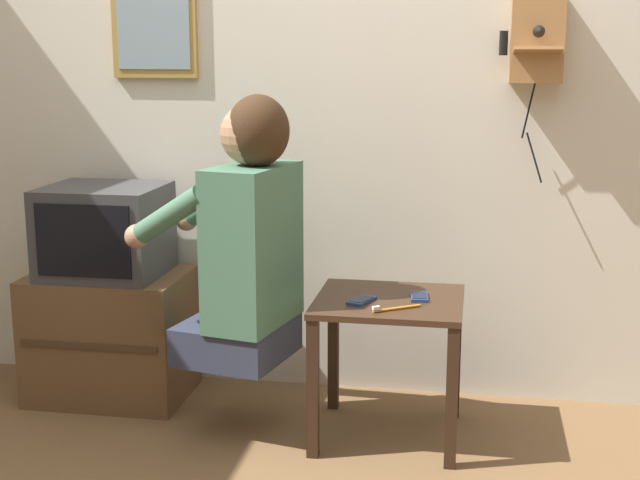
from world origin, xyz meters
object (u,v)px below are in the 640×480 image
wall_phone_antique (537,38)px  cell_phone_held (362,300)px  television (105,231)px  toothbrush (393,308)px  person (247,237)px  cell_phone_spare (419,296)px  framed_picture (154,15)px

wall_phone_antique → cell_phone_held: wall_phone_antique is taller
television → toothbrush: bearing=-15.7°
television → wall_phone_antique: (1.65, 0.21, 0.75)m
wall_phone_antique → person: bearing=-155.9°
cell_phone_spare → person: bearing=-179.0°
framed_picture → cell_phone_held: (0.92, -0.51, -1.00)m
framed_picture → toothbrush: framed_picture is taller
cell_phone_spare → framed_picture: bearing=153.5°
framed_picture → cell_phone_spare: (1.12, -0.42, -1.00)m
cell_phone_held → wall_phone_antique: bearing=58.3°
person → wall_phone_antique: (1.00, 0.45, 0.70)m
cell_phone_held → cell_phone_spare: bearing=43.7°
person → television: person is taller
person → cell_phone_spare: 0.65m
cell_phone_held → person: bearing=-161.8°
wall_phone_antique → cell_phone_spare: size_ratio=5.72×
toothbrush → television: bearing=39.9°
framed_picture → television: bearing=-118.9°
television → framed_picture: size_ratio=0.92×
person → cell_phone_spare: bearing=-71.2°
wall_phone_antique → cell_phone_spare: 1.06m
television → wall_phone_antique: 1.82m
person → cell_phone_spare: person is taller
television → framed_picture: 0.89m
framed_picture → wall_phone_antique: bearing=-1.7°
cell_phone_held → television: bearing=-173.2°
television → framed_picture: bearing=61.1°
wall_phone_antique → cell_phone_spare: bearing=-135.9°
person → framed_picture: 1.06m
cell_phone_held → toothbrush: bearing=-14.2°
framed_picture → cell_phone_spare: size_ratio=3.83×
framed_picture → toothbrush: 1.56m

